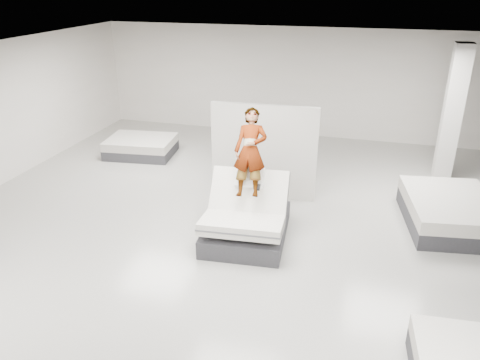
{
  "coord_description": "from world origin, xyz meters",
  "views": [
    {
      "loc": [
        2.14,
        -6.84,
        4.52
      ],
      "look_at": [
        -0.04,
        0.9,
        1.0
      ],
      "focal_mm": 35.0,
      "sensor_mm": 36.0,
      "label": 1
    }
  ],
  "objects_px": {
    "flat_bed_left_far": "(141,147)",
    "person": "(250,169)",
    "divider_panel": "(263,152)",
    "remote": "(259,187)",
    "flat_bed_right_far": "(449,212)",
    "column": "(452,115)",
    "hero_bed": "(246,220)"
  },
  "relations": [
    {
      "from": "person",
      "to": "column",
      "type": "distance_m",
      "value": 5.29
    },
    {
      "from": "hero_bed",
      "to": "person",
      "type": "relative_size",
      "value": 1.24
    },
    {
      "from": "person",
      "to": "remote",
      "type": "xyz_separation_m",
      "value": [
        0.25,
        -0.33,
        -0.19
      ]
    },
    {
      "from": "divider_panel",
      "to": "flat_bed_left_far",
      "type": "xyz_separation_m",
      "value": [
        -3.79,
        1.63,
        -0.8
      ]
    },
    {
      "from": "hero_bed",
      "to": "flat_bed_left_far",
      "type": "relative_size",
      "value": 1.08
    },
    {
      "from": "flat_bed_right_far",
      "to": "column",
      "type": "height_order",
      "value": "column"
    },
    {
      "from": "flat_bed_right_far",
      "to": "flat_bed_left_far",
      "type": "relative_size",
      "value": 1.23
    },
    {
      "from": "divider_panel",
      "to": "column",
      "type": "bearing_deg",
      "value": 25.89
    },
    {
      "from": "remote",
      "to": "divider_panel",
      "type": "xyz_separation_m",
      "value": [
        -0.34,
        1.84,
        -0.02
      ]
    },
    {
      "from": "divider_panel",
      "to": "flat_bed_left_far",
      "type": "distance_m",
      "value": 4.21
    },
    {
      "from": "person",
      "to": "remote",
      "type": "height_order",
      "value": "person"
    },
    {
      "from": "hero_bed",
      "to": "remote",
      "type": "height_order",
      "value": "hero_bed"
    },
    {
      "from": "flat_bed_left_far",
      "to": "column",
      "type": "distance_m",
      "value": 7.86
    },
    {
      "from": "divider_panel",
      "to": "flat_bed_right_far",
      "type": "xyz_separation_m",
      "value": [
        3.81,
        -0.32,
        -0.75
      ]
    },
    {
      "from": "flat_bed_right_far",
      "to": "person",
      "type": "bearing_deg",
      "value": -162.27
    },
    {
      "from": "remote",
      "to": "column",
      "type": "xyz_separation_m",
      "value": [
        3.59,
        3.95,
        0.54
      ]
    },
    {
      "from": "hero_bed",
      "to": "flat_bed_right_far",
      "type": "distance_m",
      "value": 4.0
    },
    {
      "from": "remote",
      "to": "column",
      "type": "relative_size",
      "value": 0.04
    },
    {
      "from": "hero_bed",
      "to": "flat_bed_left_far",
      "type": "bearing_deg",
      "value": 138.32
    },
    {
      "from": "hero_bed",
      "to": "flat_bed_right_far",
      "type": "height_order",
      "value": "hero_bed"
    },
    {
      "from": "remote",
      "to": "flat_bed_right_far",
      "type": "relative_size",
      "value": 0.06
    },
    {
      "from": "flat_bed_right_far",
      "to": "flat_bed_left_far",
      "type": "distance_m",
      "value": 7.86
    },
    {
      "from": "divider_panel",
      "to": "column",
      "type": "distance_m",
      "value": 4.5
    },
    {
      "from": "hero_bed",
      "to": "column",
      "type": "distance_m",
      "value": 5.63
    },
    {
      "from": "column",
      "to": "hero_bed",
      "type": "bearing_deg",
      "value": -133.91
    },
    {
      "from": "hero_bed",
      "to": "divider_panel",
      "type": "bearing_deg",
      "value": 93.77
    },
    {
      "from": "person",
      "to": "remote",
      "type": "bearing_deg",
      "value": -57.85
    },
    {
      "from": "divider_panel",
      "to": "flat_bed_left_far",
      "type": "relative_size",
      "value": 1.21
    },
    {
      "from": "hero_bed",
      "to": "flat_bed_left_far",
      "type": "xyz_separation_m",
      "value": [
        -3.92,
        3.49,
        -0.14
      ]
    },
    {
      "from": "flat_bed_left_far",
      "to": "person",
      "type": "bearing_deg",
      "value": -38.97
    },
    {
      "from": "hero_bed",
      "to": "flat_bed_right_far",
      "type": "bearing_deg",
      "value": 22.52
    },
    {
      "from": "hero_bed",
      "to": "person",
      "type": "xyz_separation_m",
      "value": [
        -0.03,
        0.34,
        0.87
      ]
    }
  ]
}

